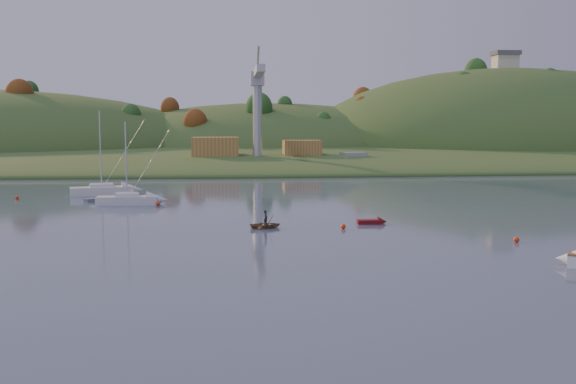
{
  "coord_description": "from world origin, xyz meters",
  "views": [
    {
      "loc": [
        -4.78,
        -31.76,
        10.42
      ],
      "look_at": [
        1.7,
        38.53,
        2.88
      ],
      "focal_mm": 40.0,
      "sensor_mm": 36.0,
      "label": 1
    }
  ],
  "objects": [
    {
      "name": "shed_east",
      "position": [
        13.0,
        124.0,
        4.4
      ],
      "size": [
        9.0,
        7.0,
        4.0
      ],
      "primitive_type": "cube",
      "color": "#A06C35",
      "rests_on": "wharf"
    },
    {
      "name": "buoy_2",
      "position": [
        -34.03,
        59.26,
        0.25
      ],
      "size": [
        0.5,
        0.5,
        0.5
      ],
      "primitive_type": "sphere",
      "color": "red",
      "rests_on": "ground"
    },
    {
      "name": "canoe",
      "position": [
        -1.17,
        31.68,
        0.32
      ],
      "size": [
        3.47,
        2.79,
        0.64
      ],
      "primitive_type": "imported",
      "rotation": [
        0.0,
        0.0,
        1.77
      ],
      "color": "olive",
      "rests_on": "ground"
    },
    {
      "name": "buoy_1",
      "position": [
        6.48,
        30.41,
        0.25
      ],
      "size": [
        0.5,
        0.5,
        0.5
      ],
      "primitive_type": "sphere",
      "color": "red",
      "rests_on": "ground"
    },
    {
      "name": "dock_crane",
      "position": [
        2.0,
        118.39,
        17.17
      ],
      "size": [
        3.2,
        28.0,
        20.3
      ],
      "color": "#B7B7BC",
      "rests_on": "wharf"
    },
    {
      "name": "grey_dinghy",
      "position": [
        -22.66,
        56.26,
        0.2
      ],
      "size": [
        2.67,
        2.52,
        1.0
      ],
      "rotation": [
        0.0,
        0.0,
        0.72
      ],
      "color": "slate",
      "rests_on": "ground"
    },
    {
      "name": "buoy_3",
      "position": [
        -13.9,
        50.69,
        0.25
      ],
      "size": [
        0.5,
        0.5,
        0.5
      ],
      "primitive_type": "sphere",
      "color": "red",
      "rests_on": "ground"
    },
    {
      "name": "sailboat_near",
      "position": [
        -17.97,
        52.21,
        0.7
      ],
      "size": [
        7.71,
        2.38,
        10.67
      ],
      "rotation": [
        0.0,
        0.0,
        0.01
      ],
      "color": "silver",
      "rests_on": "ground"
    },
    {
      "name": "sailboat_far",
      "position": [
        -23.39,
        63.59,
        0.78
      ],
      "size": [
        9.23,
        4.63,
        12.28
      ],
      "rotation": [
        0.0,
        0.0,
        0.23
      ],
      "color": "silver",
      "rests_on": "ground"
    },
    {
      "name": "work_vessel",
      "position": [
        24.63,
        118.0,
        1.3
      ],
      "size": [
        15.07,
        8.99,
        3.65
      ],
      "rotation": [
        0.0,
        0.0,
        0.3
      ],
      "color": "#51596A",
      "rests_on": "ground"
    },
    {
      "name": "paddler",
      "position": [
        -1.17,
        31.68,
        0.78
      ],
      "size": [
        0.48,
        0.63,
        1.55
      ],
      "primitive_type": "imported",
      "rotation": [
        0.0,
        0.0,
        1.77
      ],
      "color": "black",
      "rests_on": "ground"
    },
    {
      "name": "hill_right",
      "position": [
        95.0,
        195.0,
        0.0
      ],
      "size": [
        150.0,
        130.0,
        60.0
      ],
      "primitive_type": "ellipsoid",
      "color": "#25471C",
      "rests_on": "ground"
    },
    {
      "name": "buoy_0",
      "position": [
        20.42,
        21.86,
        0.25
      ],
      "size": [
        0.5,
        0.5,
        0.5
      ],
      "primitive_type": "sphere",
      "color": "red",
      "rests_on": "ground"
    },
    {
      "name": "red_tender",
      "position": [
        10.43,
        33.37,
        0.22
      ],
      "size": [
        3.14,
        1.08,
        1.07
      ],
      "rotation": [
        0.0,
        0.0,
        0.0
      ],
      "color": "#600D11",
      "rests_on": "ground"
    },
    {
      "name": "hilltop_house",
      "position": [
        95.0,
        195.0,
        33.4
      ],
      "size": [
        9.0,
        7.0,
        6.45
      ],
      "color": "beige",
      "rests_on": "hill_right"
    },
    {
      "name": "wharf",
      "position": [
        5.0,
        122.0,
        1.2
      ],
      "size": [
        42.0,
        16.0,
        2.4
      ],
      "primitive_type": "cube",
      "color": "slate",
      "rests_on": "ground"
    },
    {
      "name": "hillside_trees",
      "position": [
        0.0,
        185.0,
        0.0
      ],
      "size": [
        280.0,
        50.0,
        32.0
      ],
      "primitive_type": null,
      "color": "#274D1B",
      "rests_on": "ground"
    },
    {
      "name": "shore_slope",
      "position": [
        0.0,
        165.0,
        0.0
      ],
      "size": [
        640.0,
        150.0,
        7.0
      ],
      "primitive_type": "ellipsoid",
      "color": "#25471C",
      "rests_on": "ground"
    },
    {
      "name": "far_shore",
      "position": [
        0.0,
        230.0,
        0.0
      ],
      "size": [
        620.0,
        220.0,
        1.5
      ],
      "primitive_type": "cube",
      "color": "#25471C",
      "rests_on": "ground"
    },
    {
      "name": "ground",
      "position": [
        0.0,
        0.0,
        0.0
      ],
      "size": [
        500.0,
        500.0,
        0.0
      ],
      "primitive_type": "plane",
      "color": "#364559",
      "rests_on": "ground"
    },
    {
      "name": "shed_west",
      "position": [
        -8.0,
        123.0,
        4.8
      ],
      "size": [
        11.0,
        8.0,
        4.8
      ],
      "primitive_type": "cube",
      "color": "#A06C35",
      "rests_on": "wharf"
    },
    {
      "name": "hill_center",
      "position": [
        10.0,
        210.0,
        0.0
      ],
      "size": [
        140.0,
        120.0,
        36.0
      ],
      "primitive_type": "ellipsoid",
      "color": "#25471C",
      "rests_on": "ground"
    }
  ]
}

